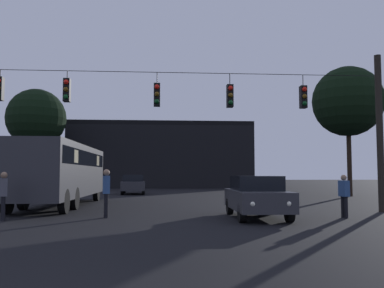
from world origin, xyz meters
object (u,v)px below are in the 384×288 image
(car_near_right, at_px, (257,196))
(car_far_left, at_px, (133,184))
(pedestrian_crossing_left, at_px, (4,193))
(pedestrian_crossing_center, at_px, (106,190))
(pedestrian_crossing_right, at_px, (344,194))
(tree_left_silhouette, at_px, (36,118))
(tree_behind_building, at_px, (348,102))
(city_bus, at_px, (62,168))

(car_near_right, relative_size, car_far_left, 1.00)
(car_far_left, relative_size, pedestrian_crossing_left, 2.63)
(car_near_right, height_order, pedestrian_crossing_center, pedestrian_crossing_center)
(pedestrian_crossing_center, distance_m, pedestrian_crossing_right, 8.68)
(pedestrian_crossing_center, xyz_separation_m, tree_left_silhouette, (-10.44, 26.70, 6.09))
(car_far_left, relative_size, pedestrian_crossing_right, 2.80)
(pedestrian_crossing_left, distance_m, tree_behind_building, 24.47)
(car_far_left, relative_size, pedestrian_crossing_center, 2.49)
(pedestrian_crossing_right, relative_size, tree_behind_building, 0.17)
(pedestrian_crossing_left, distance_m, pedestrian_crossing_right, 12.05)
(city_bus, xyz_separation_m, car_far_left, (2.75, 12.31, -1.07))
(city_bus, relative_size, pedestrian_crossing_right, 7.04)
(car_near_right, bearing_deg, tree_left_silhouette, 120.40)
(tree_behind_building, bearing_deg, city_bus, -156.75)
(pedestrian_crossing_center, bearing_deg, car_far_left, 90.70)
(city_bus, distance_m, pedestrian_crossing_right, 13.33)
(tree_behind_building, bearing_deg, tree_left_silhouette, 153.38)
(car_far_left, bearing_deg, pedestrian_crossing_left, -99.61)
(city_bus, bearing_deg, car_near_right, -36.29)
(pedestrian_crossing_left, bearing_deg, tree_left_silhouette, 104.42)
(pedestrian_crossing_center, distance_m, tree_behind_building, 21.49)
(city_bus, distance_m, car_far_left, 12.66)
(car_far_left, distance_m, tree_left_silhouette, 14.78)
(pedestrian_crossing_right, bearing_deg, pedestrian_crossing_center, 175.37)
(city_bus, distance_m, tree_behind_building, 20.70)
(car_near_right, distance_m, pedestrian_crossing_center, 5.50)
(car_far_left, height_order, pedestrian_crossing_left, pedestrian_crossing_left)
(pedestrian_crossing_center, xyz_separation_m, tree_behind_building, (15.49, 13.70, 5.83))
(car_near_right, relative_size, pedestrian_crossing_left, 2.62)
(city_bus, xyz_separation_m, pedestrian_crossing_center, (2.97, -5.77, -0.86))
(car_far_left, xyz_separation_m, tree_behind_building, (15.72, -4.38, 6.05))
(car_near_right, height_order, pedestrian_crossing_right, pedestrian_crossing_right)
(car_far_left, xyz_separation_m, pedestrian_crossing_right, (8.87, -18.78, 0.08))
(car_far_left, bearing_deg, city_bus, -102.57)
(city_bus, relative_size, tree_behind_building, 1.17)
(car_near_right, bearing_deg, car_far_left, 107.11)
(city_bus, height_order, pedestrian_crossing_left, city_bus)
(pedestrian_crossing_right, distance_m, tree_behind_building, 17.03)
(pedestrian_crossing_center, height_order, pedestrian_crossing_right, pedestrian_crossing_center)
(car_near_right, height_order, pedestrian_crossing_left, pedestrian_crossing_left)
(car_near_right, distance_m, pedestrian_crossing_left, 8.88)
(pedestrian_crossing_center, bearing_deg, car_near_right, -4.49)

